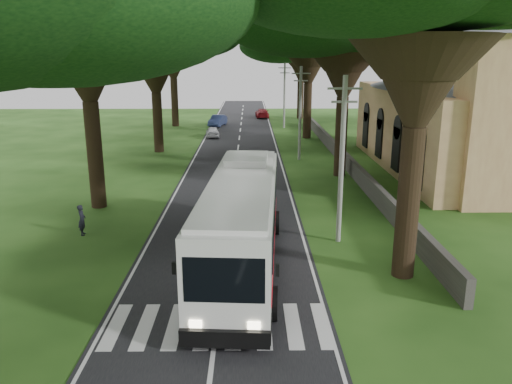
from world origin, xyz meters
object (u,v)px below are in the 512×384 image
pole_near (342,158)px  pole_far (284,94)px  pole_mid (300,112)px  distant_car_a (213,132)px  church (466,108)px  distant_car_b (218,121)px  coach_bus (242,220)px  distant_car_c (262,113)px  pedestrian (82,220)px

pole_near → pole_far: same height
pole_mid → distant_car_a: bearing=124.2°
church → distant_car_b: bearing=128.5°
church → distant_car_a: church is taller
distant_car_b → pole_far: bearing=1.1°
pole_far → distant_car_b: size_ratio=1.89×
church → coach_bus: bearing=-132.6°
pole_mid → distant_car_c: pole_mid is taller
distant_car_a → pedestrian: bearing=75.2°
distant_car_c → coach_bus: bearing=85.1°
church → pole_mid: 13.16m
pole_mid → pedestrian: size_ratio=5.04×
church → distant_car_b: 33.77m
church → distant_car_c: (-14.86, 35.15, -4.22)m
pedestrian → pole_near: bearing=-106.1°
church → pole_near: church is taller
coach_bus → distant_car_b: size_ratio=3.18×
pole_near → pole_mid: bearing=90.0°
pole_near → pedestrian: pole_near is taller
pole_near → distant_car_c: (-2.50, 50.70, -3.49)m
distant_car_a → distant_car_b: size_ratio=0.82×
pole_near → distant_car_b: size_ratio=1.89×
pedestrian → pole_mid: bearing=-45.7°
distant_car_b → pole_mid: bearing=-55.8°
pole_mid → pedestrian: pole_mid is taller
distant_car_b → distant_car_c: (6.00, 8.93, -0.04)m
pole_near → pole_mid: size_ratio=1.00×
pole_far → pedestrian: 41.17m
pole_mid → distant_car_b: bearing=111.3°
coach_bus → church: bearing=51.1°
pole_far → coach_bus: bearing=-96.2°
distant_car_c → distant_car_b: bearing=53.5°
pole_mid → coach_bus: pole_mid is taller
pole_far → coach_bus: (-4.70, -43.00, -2.07)m
pole_near → pedestrian: size_ratio=5.04×
pole_near → pole_far: size_ratio=1.00×
pole_far → coach_bus: size_ratio=0.60×
church → distant_car_c: size_ratio=5.30×
coach_bus → distant_car_a: size_ratio=3.85×
church → coach_bus: (-17.06, -18.55, -2.80)m
distant_car_b → pedestrian: 40.95m
pedestrian → coach_bus: bearing=-127.8°
distant_car_b → pedestrian: size_ratio=2.66×
church → distant_car_a: size_ratio=6.88×
distant_car_b → distant_car_c: bearing=69.0°
pole_mid → pole_near: bearing=-90.0°
distant_car_a → distant_car_b: bearing=-96.9°
coach_bus → distant_car_c: bearing=91.3°
coach_bus → pedestrian: bearing=157.4°
coach_bus → pedestrian: (-8.19, 4.05, -1.32)m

